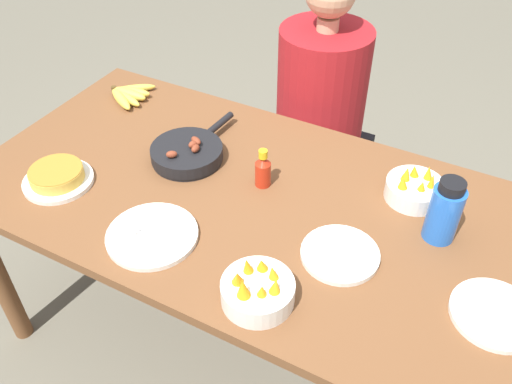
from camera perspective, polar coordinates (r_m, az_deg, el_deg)
ground_plane at (r=2.28m, az=-0.00°, el=-15.51°), size 14.00×14.00×0.00m
dining_table at (r=1.75m, az=-0.00°, el=-3.04°), size 1.85×0.93×0.78m
banana_bunch at (r=2.21m, az=-13.36°, el=9.96°), size 0.18×0.22×0.04m
skillet at (r=1.84m, az=-7.18°, el=4.14°), size 0.24×0.38×0.08m
frittata_plate_center at (r=1.84m, az=-20.19°, el=1.50°), size 0.22×0.22×0.06m
empty_plate_near_front at (r=1.50m, az=23.84°, el=-11.68°), size 0.22×0.22×0.02m
empty_plate_far_left at (r=1.53m, az=8.83°, el=-6.48°), size 0.22×0.22×0.02m
empty_plate_far_right at (r=1.59m, az=-10.88°, el=-4.51°), size 0.26×0.26×0.02m
fruit_bowl_mango at (r=1.74m, az=16.34°, el=0.34°), size 0.18×0.18×0.11m
fruit_bowl_citrus at (r=1.39m, az=0.12°, el=-10.27°), size 0.19×0.19×0.12m
water_bottle at (r=1.59m, az=19.23°, el=-1.95°), size 0.09×0.09×0.20m
hot_sauce_bottle at (r=1.70m, az=0.73°, el=2.34°), size 0.05×0.05×0.13m
person_figure at (r=2.39m, az=6.47°, el=5.43°), size 0.40×0.40×1.26m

